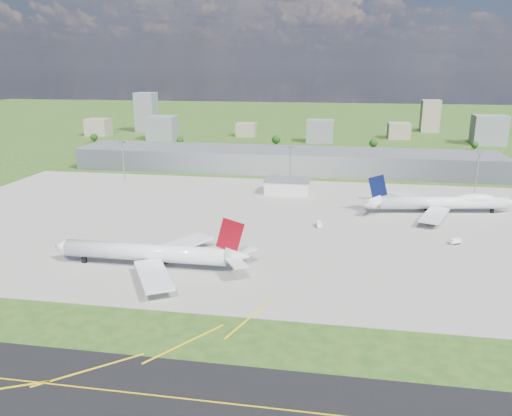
% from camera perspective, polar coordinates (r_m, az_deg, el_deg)
% --- Properties ---
extents(ground, '(1400.00, 1400.00, 0.00)m').
position_cam_1_polar(ground, '(349.27, 2.83, 3.79)').
color(ground, '#264816').
rests_on(ground, ground).
extents(apron, '(360.00, 190.00, 0.08)m').
position_cam_1_polar(apron, '(242.50, 2.09, -1.73)').
color(apron, gray).
rests_on(apron, ground).
extents(terminal, '(300.00, 42.00, 15.00)m').
position_cam_1_polar(terminal, '(362.40, 3.13, 5.44)').
color(terminal, gray).
rests_on(terminal, ground).
extents(ops_building, '(26.00, 16.00, 8.00)m').
position_cam_1_polar(ops_building, '(298.86, 3.61, 2.46)').
color(ops_building, silver).
rests_on(ops_building, ground).
extents(mast_west, '(3.50, 2.00, 25.90)m').
position_cam_1_polar(mast_west, '(339.23, -14.98, 5.95)').
color(mast_west, gray).
rests_on(mast_west, ground).
extents(mast_center, '(3.50, 2.00, 25.90)m').
position_cam_1_polar(mast_center, '(310.62, 3.95, 5.56)').
color(mast_center, gray).
rests_on(mast_center, ground).
extents(mast_east, '(3.50, 2.00, 25.90)m').
position_cam_1_polar(mast_east, '(319.51, 24.04, 4.50)').
color(mast_east, gray).
rests_on(mast_east, ground).
extents(airliner_red_twin, '(77.14, 60.33, 21.23)m').
position_cam_1_polar(airliner_red_twin, '(192.48, -11.78, -5.12)').
color(airliner_red_twin, silver).
rests_on(airliner_red_twin, ground).
extents(airliner_blue_quad, '(78.29, 60.76, 20.51)m').
position_cam_1_polar(airliner_blue_quad, '(274.25, 20.54, 0.58)').
color(airliner_blue_quad, silver).
rests_on(airliner_blue_quad, ground).
extents(tug_yellow, '(4.27, 4.20, 1.88)m').
position_cam_1_polar(tug_yellow, '(195.22, -5.96, -6.02)').
color(tug_yellow, yellow).
rests_on(tug_yellow, ground).
extents(van_white_near, '(3.39, 5.55, 2.62)m').
position_cam_1_polar(van_white_near, '(237.85, 7.19, -1.88)').
color(van_white_near, white).
rests_on(van_white_near, ground).
extents(van_white_far, '(5.14, 4.20, 2.43)m').
position_cam_1_polar(van_white_far, '(230.27, 21.81, -3.58)').
color(van_white_far, white).
rests_on(van_white_far, ground).
extents(bldg_far_w, '(24.00, 20.00, 18.00)m').
position_cam_1_polar(bldg_far_w, '(575.06, -17.57, 8.82)').
color(bldg_far_w, gray).
rests_on(bldg_far_w, ground).
extents(bldg_w, '(28.00, 22.00, 24.00)m').
position_cam_1_polar(bldg_w, '(524.63, -10.68, 8.98)').
color(bldg_w, slate).
rests_on(bldg_w, ground).
extents(bldg_cw, '(20.00, 18.00, 14.00)m').
position_cam_1_polar(bldg_cw, '(542.47, -1.12, 8.95)').
color(bldg_cw, gray).
rests_on(bldg_cw, ground).
extents(bldg_c, '(26.00, 20.00, 22.00)m').
position_cam_1_polar(bldg_c, '(503.38, 7.33, 8.73)').
color(bldg_c, slate).
rests_on(bldg_c, ground).
extents(bldg_ce, '(22.00, 24.00, 16.00)m').
position_cam_1_polar(bldg_ce, '(546.42, 16.00, 8.50)').
color(bldg_ce, gray).
rests_on(bldg_ce, ground).
extents(bldg_e, '(30.00, 22.00, 28.00)m').
position_cam_1_polar(bldg_e, '(531.47, 25.06, 8.07)').
color(bldg_e, slate).
rests_on(bldg_e, ground).
extents(bldg_tall_w, '(22.00, 20.00, 44.00)m').
position_cam_1_polar(bldg_tall_w, '(593.58, -12.42, 10.65)').
color(bldg_tall_w, slate).
rests_on(bldg_tall_w, ground).
extents(bldg_tall_e, '(20.00, 18.00, 36.00)m').
position_cam_1_polar(bldg_tall_e, '(609.99, 19.28, 9.90)').
color(bldg_tall_e, gray).
rests_on(bldg_tall_e, ground).
extents(tree_far_w, '(7.20, 7.20, 8.80)m').
position_cam_1_polar(tree_far_w, '(522.32, -18.02, 7.70)').
color(tree_far_w, '#382314').
rests_on(tree_far_w, ground).
extents(tree_w, '(6.75, 6.75, 8.25)m').
position_cam_1_polar(tree_w, '(483.00, -8.68, 7.63)').
color(tree_w, '#382314').
rests_on(tree_w, ground).
extents(tree_c, '(8.10, 8.10, 9.90)m').
position_cam_1_polar(tree_c, '(477.69, 2.31, 7.83)').
color(tree_c, '#382314').
rests_on(tree_c, ground).
extents(tree_e, '(7.65, 7.65, 9.35)m').
position_cam_1_polar(tree_e, '(470.06, 13.26, 7.24)').
color(tree_e, '#382314').
rests_on(tree_e, ground).
extents(tree_far_e, '(6.30, 6.30, 7.70)m').
position_cam_1_polar(tree_far_e, '(494.02, 23.72, 6.62)').
color(tree_far_e, '#382314').
rests_on(tree_far_e, ground).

